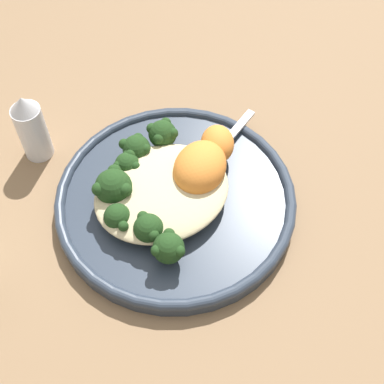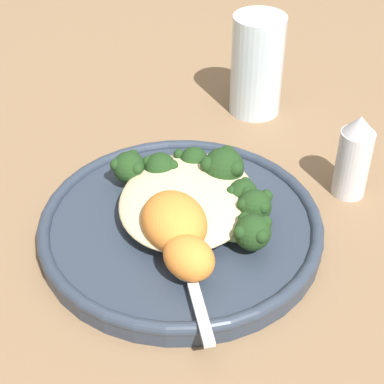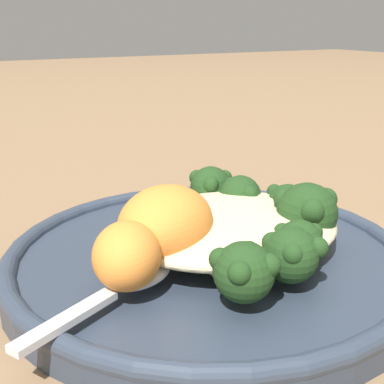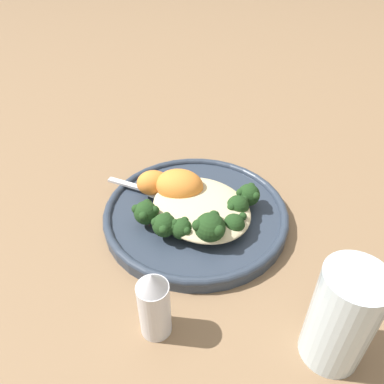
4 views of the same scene
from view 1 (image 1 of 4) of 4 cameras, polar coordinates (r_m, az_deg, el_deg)
The scene contains 14 objects.
ground_plane at distance 0.59m, azimuth -2.69°, elevation -2.44°, with size 4.00×4.00×0.00m, color #846647.
plate at distance 0.58m, azimuth -1.75°, elevation -0.81°, with size 0.26×0.26×0.02m.
quinoa_mound at distance 0.56m, azimuth -2.90°, elevation 0.18°, with size 0.15×0.12×0.02m, color beige.
broccoli_stalk_0 at distance 0.60m, azimuth -2.77°, elevation 5.30°, with size 0.03×0.09×0.03m.
broccoli_stalk_1 at distance 0.59m, azimuth -4.73°, elevation 3.57°, with size 0.06×0.10×0.03m.
broccoli_stalk_2 at distance 0.58m, azimuth -4.90°, elevation 2.24°, with size 0.08×0.08×0.03m.
broccoli_stalk_3 at distance 0.56m, azimuth -6.74°, elevation 0.57°, with size 0.12×0.06×0.04m.
broccoli_stalk_4 at distance 0.55m, azimuth -6.39°, elevation -2.34°, with size 0.10×0.04×0.03m.
broccoli_stalk_5 at distance 0.55m, azimuth -3.28°, elevation -2.27°, with size 0.10×0.08×0.03m.
broccoli_stalk_6 at distance 0.54m, azimuth -2.00°, elevation -4.07°, with size 0.09×0.11×0.03m.
sweet_potato_chunk_0 at distance 0.57m, azimuth 0.85°, elevation 2.61°, with size 0.07×0.05×0.04m, color orange.
sweet_potato_chunk_1 at distance 0.59m, azimuth 2.72°, elevation 5.16°, with size 0.05×0.04×0.04m, color orange.
spoon at distance 0.61m, azimuth 2.65°, elevation 4.34°, with size 0.10×0.07×0.01m.
salt_shaker at distance 0.63m, azimuth -16.79°, elevation 6.65°, with size 0.03×0.03×0.09m.
Camera 1 is at (-0.13, -0.29, 0.49)m, focal length 50.00 mm.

